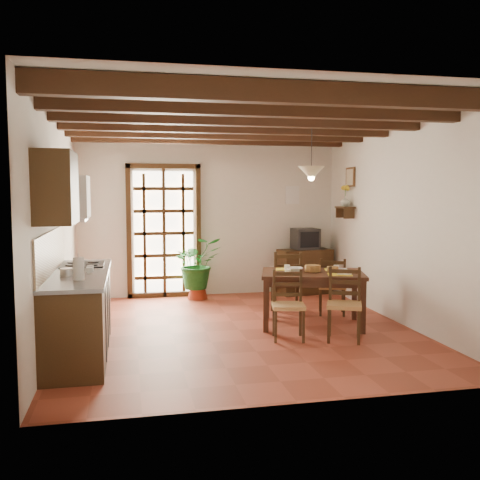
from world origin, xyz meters
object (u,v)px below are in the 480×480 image
object	(u,v)px
chair_far_left	(286,294)
pendant_lamp	(311,172)
kitchen_counter	(79,311)
potted_plant	(197,266)
chair_far_right	(332,297)
chair_near_right	(344,318)
chair_near_left	(288,318)
crt_tv	(305,239)
sideboard	(305,271)
dining_table	(312,279)

from	to	relation	value
chair_far_left	pendant_lamp	world-z (taller)	pendant_lamp
kitchen_counter	potted_plant	bearing A→B (deg)	58.22
pendant_lamp	kitchen_counter	bearing A→B (deg)	-166.36
kitchen_counter	chair_far_right	bearing A→B (deg)	18.94
chair_near_right	potted_plant	xyz separation A→B (m)	(-1.43, 2.85, 0.29)
chair_near_left	crt_tv	xyz separation A→B (m)	(1.16, 2.77, 0.72)
potted_plant	pendant_lamp	xyz separation A→B (m)	(1.29, -2.00, 1.51)
sideboard	crt_tv	world-z (taller)	crt_tv
dining_table	chair_near_left	world-z (taller)	chair_near_left
chair_near_left	chair_far_right	xyz separation A→B (m)	(1.03, 1.15, 0.00)
chair_far_left	dining_table	bearing A→B (deg)	109.16
chair_far_left	sideboard	size ratio (longest dim) A/B	1.01
crt_tv	potted_plant	bearing A→B (deg)	178.57
dining_table	chair_far_right	bearing A→B (deg)	64.01
dining_table	chair_near_right	size ratio (longest dim) A/B	1.73
chair_near_left	chair_near_right	distance (m)	0.68
dining_table	pendant_lamp	distance (m)	1.44
chair_near_right	kitchen_counter	bearing A→B (deg)	-159.03
dining_table	chair_far_left	distance (m)	0.84
chair_far_left	chair_far_right	distance (m)	0.67
chair_far_right	sideboard	xyz separation A→B (m)	(0.13, 1.63, 0.13)
chair_near_left	chair_near_right	world-z (taller)	chair_near_right
crt_tv	chair_near_right	bearing A→B (deg)	-104.10
dining_table	chair_far_left	bearing A→B (deg)	115.97
sideboard	crt_tv	size ratio (longest dim) A/B	2.05
chair_far_left	crt_tv	distance (m)	1.78
chair_far_left	potted_plant	bearing A→B (deg)	-40.42
sideboard	pendant_lamp	bearing A→B (deg)	-115.72
dining_table	chair_near_right	distance (m)	0.85
chair_far_right	crt_tv	world-z (taller)	crt_tv
kitchen_counter	potted_plant	xyz separation A→B (m)	(1.68, 2.72, 0.10)
kitchen_counter	potted_plant	distance (m)	3.20
crt_tv	pendant_lamp	distance (m)	2.45
chair_near_right	crt_tv	bearing A→B (deg)	103.76
chair_near_left	pendant_lamp	size ratio (longest dim) A/B	1.00
chair_near_left	chair_near_right	bearing A→B (deg)	-4.14
chair_far_left	crt_tv	world-z (taller)	crt_tv
chair_near_left	crt_tv	distance (m)	3.09
kitchen_counter	chair_near_left	xyz separation A→B (m)	(2.46, 0.05, -0.21)
chair_far_right	potted_plant	distance (m)	2.38
dining_table	chair_far_left	xyz separation A→B (m)	(-0.14, 0.76, -0.34)
kitchen_counter	pendant_lamp	size ratio (longest dim) A/B	2.66
sideboard	pendant_lamp	distance (m)	2.77
potted_plant	chair_far_left	bearing A→B (deg)	-49.32
kitchen_counter	sideboard	size ratio (longest dim) A/B	2.42
chair_near_left	sideboard	size ratio (longest dim) A/B	0.91
kitchen_counter	chair_far_left	xyz separation A→B (m)	(2.84, 1.38, -0.18)
pendant_lamp	crt_tv	bearing A→B (deg)	72.91
kitchen_counter	dining_table	size ratio (longest dim) A/B	1.46
crt_tv	pendant_lamp	world-z (taller)	pendant_lamp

